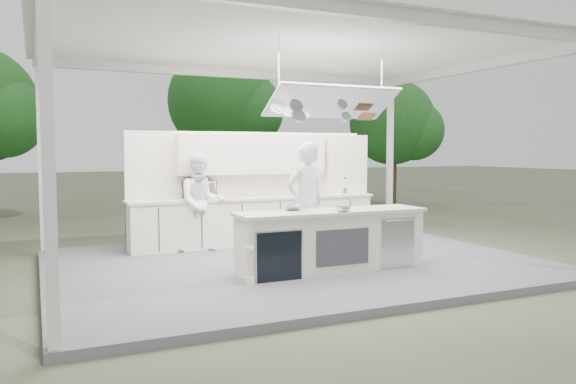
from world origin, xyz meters
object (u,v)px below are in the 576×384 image
demo_island (331,240)px  head_chef (306,203)px  sous_chef (201,202)px  back_counter (256,220)px

demo_island → head_chef: bearing=97.6°
demo_island → sous_chef: sous_chef is taller
demo_island → head_chef: 0.89m
back_counter → sous_chef: size_ratio=2.78×
head_chef → demo_island: bearing=88.2°
demo_island → head_chef: head_chef is taller
sous_chef → back_counter: bearing=19.2°
back_counter → demo_island: bearing=-86.4°
back_counter → sous_chef: bearing=-163.9°
sous_chef → demo_island: bearing=-57.5°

